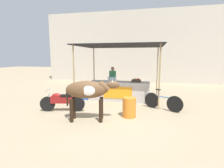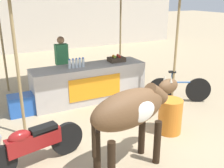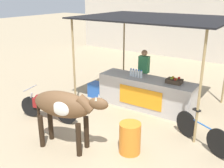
# 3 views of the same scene
# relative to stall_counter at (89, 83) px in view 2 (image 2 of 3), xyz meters

# --- Properties ---
(ground_plane) EXTENTS (60.00, 60.00, 0.00)m
(ground_plane) POSITION_rel_stall_counter_xyz_m (0.00, -2.20, -0.48)
(ground_plane) COLOR tan
(stall_counter) EXTENTS (3.00, 0.82, 0.96)m
(stall_counter) POSITION_rel_stall_counter_xyz_m (0.00, 0.00, 0.00)
(stall_counter) COLOR #B2ADA8
(stall_counter) RESTS_ON ground
(water_bottle_row) EXTENTS (0.43, 0.07, 0.25)m
(water_bottle_row) POSITION_rel_stall_counter_xyz_m (-0.35, -0.05, 0.59)
(water_bottle_row) COLOR silver
(water_bottle_row) RESTS_ON stall_counter
(fruit_crate) EXTENTS (0.44, 0.32, 0.18)m
(fruit_crate) POSITION_rel_stall_counter_xyz_m (0.84, 0.05, 0.55)
(fruit_crate) COLOR #3F3326
(fruit_crate) RESTS_ON stall_counter
(vendor_behind_counter) EXTENTS (0.34, 0.22, 1.65)m
(vendor_behind_counter) POSITION_rel_stall_counter_xyz_m (-0.50, 0.75, 0.37)
(vendor_behind_counter) COLOR #383842
(vendor_behind_counter) RESTS_ON ground
(cooler_box) EXTENTS (0.60, 0.44, 0.48)m
(cooler_box) POSITION_rel_stall_counter_xyz_m (-1.78, -0.10, -0.24)
(cooler_box) COLOR blue
(cooler_box) RESTS_ON ground
(water_barrel) EXTENTS (0.48, 0.48, 0.72)m
(water_barrel) POSITION_rel_stall_counter_xyz_m (0.81, -2.37, -0.12)
(water_barrel) COLOR orange
(water_barrel) RESTS_ON ground
(cow) EXTENTS (1.85, 0.79, 1.44)m
(cow) POSITION_rel_stall_counter_xyz_m (-0.50, -3.02, 0.55)
(cow) COLOR brown
(cow) RESTS_ON ground
(motorcycle_parked) EXTENTS (1.78, 0.61, 0.90)m
(motorcycle_parked) POSITION_rel_stall_counter_xyz_m (-1.92, -2.28, -0.05)
(motorcycle_parked) COLOR black
(motorcycle_parked) RESTS_ON ground
(bicycle_leaning) EXTENTS (1.49, 0.81, 0.85)m
(bicycle_leaning) POSITION_rel_stall_counter_xyz_m (2.05, -1.20, -0.13)
(bicycle_leaning) COLOR black
(bicycle_leaning) RESTS_ON ground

